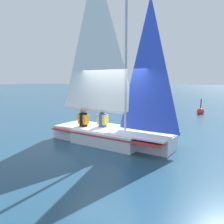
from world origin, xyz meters
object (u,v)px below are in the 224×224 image
at_px(sailor_helm, 103,122).
at_px(buoy_marker, 200,111).
at_px(sailboat_main, 111,117).
at_px(sailor_crew, 83,122).

relative_size(sailor_helm, buoy_marker, 1.11).
bearing_deg(sailboat_main, sailor_helm, 159.78).
distance_m(sailor_crew, buoy_marker, 9.14).
xyz_separation_m(sailboat_main, sailor_crew, (-0.01, 1.12, -0.26)).
distance_m(sailboat_main, sailor_helm, 0.56).
height_order(sailboat_main, sailor_helm, sailboat_main).
distance_m(sailor_helm, sailor_crew, 0.71).
height_order(sailboat_main, buoy_marker, sailboat_main).
height_order(sailor_crew, buoy_marker, sailor_crew).
bearing_deg(sailor_helm, buoy_marker, 78.78).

